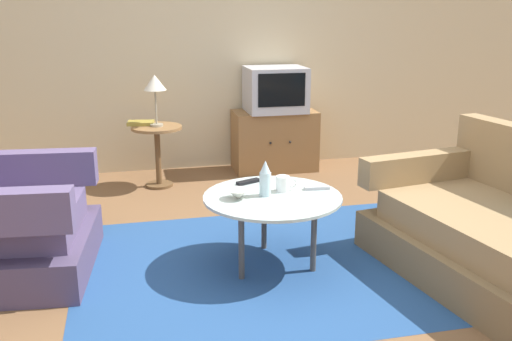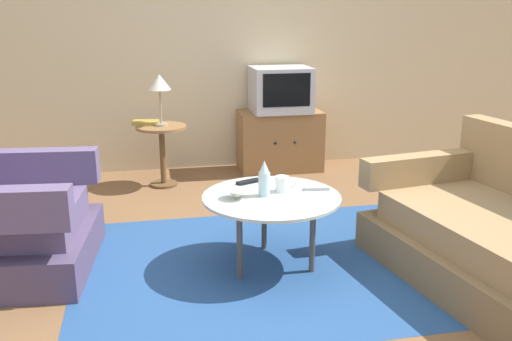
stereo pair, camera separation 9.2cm
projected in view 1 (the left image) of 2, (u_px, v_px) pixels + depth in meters
The scene contains 15 objects.
ground_plane at pixel (279, 273), 3.45m from camera, with size 16.00×16.00×0.00m, color brown.
back_wall at pixel (211, 29), 5.47m from camera, with size 9.00×0.12×2.70m, color #CCB78E.
area_rug at pixel (272, 265), 3.57m from camera, with size 2.40×1.86×0.00m, color navy.
armchair at pixel (2, 223), 3.39m from camera, with size 0.98×1.07×0.97m.
coffee_table at pixel (273, 201), 3.45m from camera, with size 0.84×0.84×0.46m.
side_table at pixel (157, 144), 5.03m from camera, with size 0.44×0.44×0.55m.
tv_stand at pixel (274, 140), 5.59m from camera, with size 0.80×0.44×0.59m.
television at pixel (275, 89), 5.43m from camera, with size 0.56×0.46×0.42m.
table_lamp at pixel (155, 85), 4.88m from camera, with size 0.20×0.20×0.45m.
vase at pixel (265, 179), 3.41m from camera, with size 0.07×0.07×0.22m.
mug at pixel (283, 184), 3.51m from camera, with size 0.13×0.08×0.10m.
bowl at pixel (238, 194), 3.38m from camera, with size 0.14×0.14×0.06m.
tv_remote_dark at pixel (248, 182), 3.68m from camera, with size 0.17×0.11×0.02m.
tv_remote_silver at pixel (317, 188), 3.55m from camera, with size 0.16×0.06×0.02m.
book at pixel (141, 123), 5.05m from camera, with size 0.25×0.19×0.03m.
Camera 1 is at (-0.84, -3.03, 1.56)m, focal length 39.87 mm.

